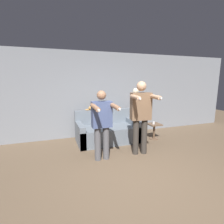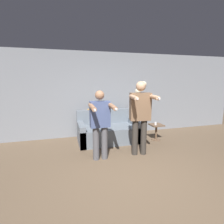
% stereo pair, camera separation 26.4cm
% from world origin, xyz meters
% --- Properties ---
extents(ground_plane, '(16.00, 16.00, 0.00)m').
position_xyz_m(ground_plane, '(0.00, 0.00, 0.00)').
color(ground_plane, brown).
extents(wall_back, '(10.00, 0.05, 2.60)m').
position_xyz_m(wall_back, '(0.00, 2.89, 1.30)').
color(wall_back, gray).
rests_on(wall_back, ground_plane).
extents(couch, '(1.73, 0.94, 0.87)m').
position_xyz_m(couch, '(0.07, 2.21, 0.28)').
color(couch, slate).
rests_on(couch, ground_plane).
extents(person_left, '(0.50, 0.67, 1.54)m').
position_xyz_m(person_left, '(-0.41, 1.10, 0.88)').
color(person_left, '#56565B').
rests_on(person_left, ground_plane).
extents(person_right, '(0.60, 0.73, 1.73)m').
position_xyz_m(person_right, '(0.53, 1.10, 1.01)').
color(person_right, '#38332D').
rests_on(person_right, ground_plane).
extents(cat, '(0.45, 0.15, 0.18)m').
position_xyz_m(cat, '(-0.21, 2.57, 0.95)').
color(cat, tan).
rests_on(cat, couch).
extents(floor_lamp, '(0.36, 0.27, 1.72)m').
position_xyz_m(floor_lamp, '(1.10, 2.31, 1.31)').
color(floor_lamp, black).
rests_on(floor_lamp, ground_plane).
extents(side_table, '(0.37, 0.37, 0.47)m').
position_xyz_m(side_table, '(1.45, 1.92, 0.33)').
color(side_table, brown).
rests_on(side_table, ground_plane).
extents(cup, '(0.07, 0.07, 0.08)m').
position_xyz_m(cup, '(1.40, 1.89, 0.51)').
color(cup, white).
rests_on(cup, side_table).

